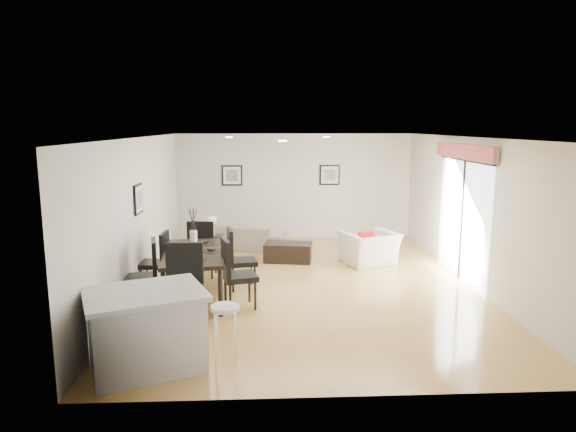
{
  "coord_description": "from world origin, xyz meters",
  "views": [
    {
      "loc": [
        -0.8,
        -9.11,
        2.91
      ],
      "look_at": [
        -0.35,
        0.4,
        1.22
      ],
      "focal_mm": 32.0,
      "sensor_mm": 36.0,
      "label": 1
    }
  ],
  "objects_px": {
    "dining_table": "(194,256)",
    "armchair": "(369,248)",
    "dining_chair_enear": "(234,270)",
    "coffee_table": "(288,252)",
    "kitchen_island": "(146,329)",
    "dining_chair_foot": "(202,246)",
    "dining_chair_wfar": "(159,258)",
    "bar_stool": "(225,314)",
    "dining_chair_efar": "(237,256)",
    "side_table": "(213,248)",
    "sofa": "(242,236)",
    "dining_chair_head": "(184,281)",
    "dining_chair_wnear": "(147,271)"
  },
  "relations": [
    {
      "from": "side_table",
      "to": "armchair",
      "type": "bearing_deg",
      "value": -5.95
    },
    {
      "from": "dining_chair_wnear",
      "to": "coffee_table",
      "type": "bearing_deg",
      "value": 127.0
    },
    {
      "from": "dining_chair_enear",
      "to": "dining_chair_efar",
      "type": "height_order",
      "value": "dining_chair_enear"
    },
    {
      "from": "kitchen_island",
      "to": "armchair",
      "type": "bearing_deg",
      "value": 29.29
    },
    {
      "from": "dining_chair_wfar",
      "to": "bar_stool",
      "type": "relative_size",
      "value": 1.37
    },
    {
      "from": "dining_table",
      "to": "side_table",
      "type": "relative_size",
      "value": 3.5
    },
    {
      "from": "dining_chair_enear",
      "to": "dining_chair_efar",
      "type": "relative_size",
      "value": 1.04
    },
    {
      "from": "dining_chair_efar",
      "to": "bar_stool",
      "type": "relative_size",
      "value": 1.44
    },
    {
      "from": "dining_chair_efar",
      "to": "armchair",
      "type": "bearing_deg",
      "value": -70.47
    },
    {
      "from": "dining_chair_wfar",
      "to": "dining_chair_efar",
      "type": "bearing_deg",
      "value": 93.89
    },
    {
      "from": "dining_chair_wfar",
      "to": "dining_chair_foot",
      "type": "height_order",
      "value": "dining_chair_foot"
    },
    {
      "from": "dining_chair_wnear",
      "to": "dining_chair_head",
      "type": "xyz_separation_m",
      "value": [
        0.7,
        -0.73,
        0.05
      ]
    },
    {
      "from": "kitchen_island",
      "to": "bar_stool",
      "type": "height_order",
      "value": "kitchen_island"
    },
    {
      "from": "dining_table",
      "to": "dining_chair_foot",
      "type": "relative_size",
      "value": 1.81
    },
    {
      "from": "sofa",
      "to": "dining_table",
      "type": "height_order",
      "value": "dining_table"
    },
    {
      "from": "armchair",
      "to": "dining_table",
      "type": "distance_m",
      "value": 3.98
    },
    {
      "from": "dining_table",
      "to": "armchair",
      "type": "bearing_deg",
      "value": 25.53
    },
    {
      "from": "bar_stool",
      "to": "side_table",
      "type": "bearing_deg",
      "value": 97.28
    },
    {
      "from": "dining_chair_efar",
      "to": "side_table",
      "type": "distance_m",
      "value": 2.02
    },
    {
      "from": "dining_chair_wnear",
      "to": "dining_chair_foot",
      "type": "xyz_separation_m",
      "value": [
        0.68,
        1.68,
        0.0
      ]
    },
    {
      "from": "dining_chair_foot",
      "to": "bar_stool",
      "type": "bearing_deg",
      "value": 106.12
    },
    {
      "from": "dining_chair_wnear",
      "to": "dining_chair_efar",
      "type": "height_order",
      "value": "dining_chair_wnear"
    },
    {
      "from": "dining_chair_enear",
      "to": "dining_chair_wfar",
      "type": "bearing_deg",
      "value": 39.1
    },
    {
      "from": "dining_chair_foot",
      "to": "coffee_table",
      "type": "xyz_separation_m",
      "value": [
        1.71,
        1.14,
        -0.43
      ]
    },
    {
      "from": "sofa",
      "to": "armchair",
      "type": "bearing_deg",
      "value": 164.87
    },
    {
      "from": "dining_chair_foot",
      "to": "dining_chair_efar",
      "type": "bearing_deg",
      "value": 138.87
    },
    {
      "from": "sofa",
      "to": "dining_chair_head",
      "type": "height_order",
      "value": "dining_chair_head"
    },
    {
      "from": "dining_chair_head",
      "to": "dining_table",
      "type": "bearing_deg",
      "value": 92.15
    },
    {
      "from": "sofa",
      "to": "coffee_table",
      "type": "bearing_deg",
      "value": 145.35
    },
    {
      "from": "dining_table",
      "to": "bar_stool",
      "type": "distance_m",
      "value": 2.63
    },
    {
      "from": "dining_chair_foot",
      "to": "side_table",
      "type": "bearing_deg",
      "value": -88.91
    },
    {
      "from": "dining_chair_wnear",
      "to": "dining_chair_enear",
      "type": "height_order",
      "value": "dining_chair_enear"
    },
    {
      "from": "dining_chair_foot",
      "to": "kitchen_island",
      "type": "distance_m",
      "value": 3.76
    },
    {
      "from": "dining_chair_wfar",
      "to": "kitchen_island",
      "type": "distance_m",
      "value": 3.05
    },
    {
      "from": "dining_chair_enear",
      "to": "dining_chair_foot",
      "type": "bearing_deg",
      "value": 6.97
    },
    {
      "from": "dining_chair_foot",
      "to": "dining_chair_wfar",
      "type": "bearing_deg",
      "value": 52.07
    },
    {
      "from": "dining_chair_foot",
      "to": "coffee_table",
      "type": "relative_size",
      "value": 1.13
    },
    {
      "from": "dining_chair_wfar",
      "to": "dining_chair_head",
      "type": "distance_m",
      "value": 1.83
    },
    {
      "from": "coffee_table",
      "to": "kitchen_island",
      "type": "relative_size",
      "value": 0.6
    },
    {
      "from": "dining_chair_head",
      "to": "bar_stool",
      "type": "relative_size",
      "value": 1.59
    },
    {
      "from": "dining_chair_enear",
      "to": "dining_chair_head",
      "type": "bearing_deg",
      "value": 119.98
    },
    {
      "from": "bar_stool",
      "to": "coffee_table",
      "type": "bearing_deg",
      "value": 78.5
    },
    {
      "from": "armchair",
      "to": "kitchen_island",
      "type": "relative_size",
      "value": 0.63
    },
    {
      "from": "dining_table",
      "to": "kitchen_island",
      "type": "bearing_deg",
      "value": -100.77
    },
    {
      "from": "dining_chair_head",
      "to": "bar_stool",
      "type": "height_order",
      "value": "dining_chair_head"
    },
    {
      "from": "dining_table",
      "to": "bar_stool",
      "type": "relative_size",
      "value": 2.66
    },
    {
      "from": "dining_chair_enear",
      "to": "coffee_table",
      "type": "height_order",
      "value": "dining_chair_enear"
    },
    {
      "from": "dining_table",
      "to": "dining_chair_foot",
      "type": "bearing_deg",
      "value": 85.3
    },
    {
      "from": "dining_chair_enear",
      "to": "coffee_table",
      "type": "xyz_separation_m",
      "value": [
        1.01,
        2.87,
        -0.44
      ]
    },
    {
      "from": "dining_chair_wnear",
      "to": "dining_chair_head",
      "type": "bearing_deg",
      "value": 30.61
    }
  ]
}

